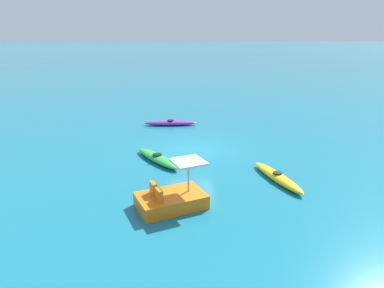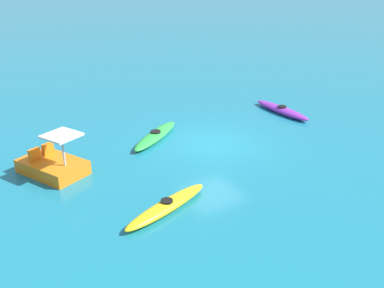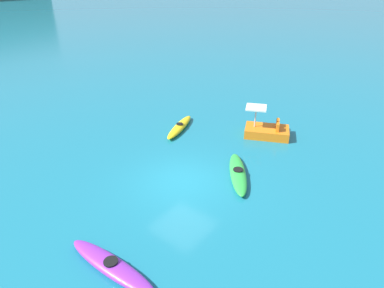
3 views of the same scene
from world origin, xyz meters
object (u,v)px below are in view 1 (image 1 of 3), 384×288
object	(u,v)px
kayak_green	(157,158)
pedal_boat_orange	(171,198)
kayak_yellow	(277,177)
kayak_purple	(171,123)

from	to	relation	value
kayak_green	pedal_boat_orange	world-z (taller)	pedal_boat_orange
kayak_yellow	pedal_boat_orange	xyz separation A→B (m)	(2.36, -4.40, 0.17)
kayak_yellow	pedal_boat_orange	world-z (taller)	pedal_boat_orange
kayak_purple	pedal_boat_orange	xyz separation A→B (m)	(11.63, 0.77, 0.17)
kayak_green	kayak_purple	size ratio (longest dim) A/B	0.91
pedal_boat_orange	kayak_yellow	bearing A→B (deg)	118.20
kayak_green	kayak_purple	distance (m)	6.98
kayak_green	kayak_purple	world-z (taller)	same
kayak_green	kayak_purple	bearing A→B (deg)	178.24
kayak_purple	kayak_green	bearing A→B (deg)	-1.76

